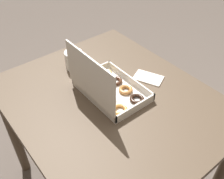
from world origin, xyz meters
name	(u,v)px	position (x,y,z in m)	size (l,w,h in m)	color
dining_table	(111,115)	(0.00, 0.00, 0.65)	(1.03, 0.86, 0.76)	#4C3D2D
donut_box	(105,87)	(0.04, 0.01, 0.81)	(0.34, 0.24, 0.25)	silver
coffee_mug	(73,60)	(0.31, 0.00, 0.81)	(0.09, 0.09, 0.10)	white
paper_napkin	(148,77)	(0.00, -0.24, 0.77)	(0.17, 0.14, 0.01)	silver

